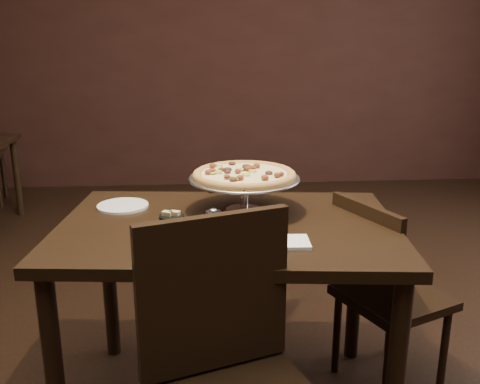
{
  "coord_description": "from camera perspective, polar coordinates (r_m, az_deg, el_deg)",
  "views": [
    {
      "loc": [
        -0.13,
        -1.87,
        1.47
      ],
      "look_at": [
        0.01,
        0.08,
        0.9
      ],
      "focal_mm": 40.0,
      "sensor_mm": 36.0,
      "label": 1
    }
  ],
  "objects": [
    {
      "name": "chair_side",
      "position": [
        2.34,
        14.9,
        -9.9
      ],
      "size": [
        0.52,
        0.52,
        0.85
      ],
      "rotation": [
        0.0,
        0.0,
        1.99
      ],
      "color": "black",
      "rests_on": "ground"
    },
    {
      "name": "chair_near",
      "position": [
        1.6,
        -0.91,
        -19.39
      ],
      "size": [
        0.59,
        0.59,
        0.99
      ],
      "rotation": [
        0.0,
        0.0,
        0.34
      ],
      "color": "black",
      "rests_on": "ground"
    },
    {
      "name": "dining_table",
      "position": [
        2.06,
        -1.3,
        -6.1
      ],
      "size": [
        1.34,
        0.96,
        0.79
      ],
      "rotation": [
        0.0,
        0.0,
        -0.09
      ],
      "color": "black",
      "rests_on": "ground"
    },
    {
      "name": "parmesan_shaker",
      "position": [
        1.82,
        -3.91,
        -4.05
      ],
      "size": [
        0.06,
        0.06,
        0.1
      ],
      "color": "beige",
      "rests_on": "dining_table"
    },
    {
      "name": "napkin_stack",
      "position": [
        1.83,
        5.48,
        -5.36
      ],
      "size": [
        0.13,
        0.13,
        0.01
      ],
      "primitive_type": "cube",
      "rotation": [
        0.0,
        0.0,
        -0.04
      ],
      "color": "white",
      "rests_on": "dining_table"
    },
    {
      "name": "pepper_flake_shaker",
      "position": [
        1.9,
        -2.85,
        -3.19
      ],
      "size": [
        0.05,
        0.05,
        0.1
      ],
      "color": "maroon",
      "rests_on": "dining_table"
    },
    {
      "name": "plate_near",
      "position": [
        1.76,
        -3.68,
        -6.26
      ],
      "size": [
        0.26,
        0.26,
        0.01
      ],
      "primitive_type": "cylinder",
      "color": "white",
      "rests_on": "dining_table"
    },
    {
      "name": "plate_left",
      "position": [
        2.26,
        -12.39,
        -1.45
      ],
      "size": [
        0.21,
        0.21,
        0.01
      ],
      "primitive_type": "cylinder",
      "color": "white",
      "rests_on": "dining_table"
    },
    {
      "name": "serving_spatula",
      "position": [
        1.98,
        0.91,
        0.61
      ],
      "size": [
        0.16,
        0.16,
        0.02
      ],
      "rotation": [
        0.0,
        0.0,
        -0.43
      ],
      "color": "silver",
      "rests_on": "pizza_stand"
    },
    {
      "name": "pizza_stand",
      "position": [
        2.12,
        0.45,
        1.76
      ],
      "size": [
        0.44,
        0.44,
        0.18
      ],
      "color": "silver",
      "rests_on": "dining_table"
    },
    {
      "name": "chair_far",
      "position": [
        2.7,
        -0.35,
        -6.19
      ],
      "size": [
        0.49,
        0.49,
        0.81
      ],
      "rotation": [
        0.0,
        0.0,
        3.51
      ],
      "color": "black",
      "rests_on": "ground"
    },
    {
      "name": "packet_caddy",
      "position": [
        1.96,
        -7.3,
        -3.18
      ],
      "size": [
        0.09,
        0.09,
        0.07
      ],
      "rotation": [
        0.0,
        0.0,
        -0.43
      ],
      "color": "black",
      "rests_on": "dining_table"
    },
    {
      "name": "room",
      "position": [
        1.91,
        1.78,
        14.12
      ],
      "size": [
        6.04,
        7.04,
        2.84
      ],
      "color": "black",
      "rests_on": "ground"
    }
  ]
}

